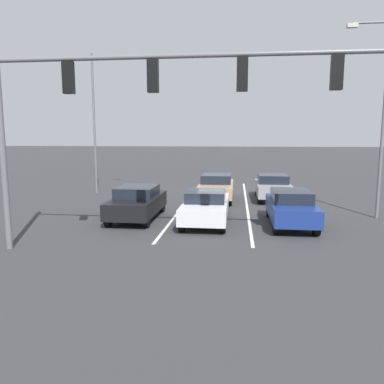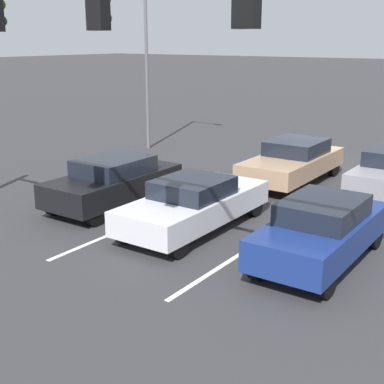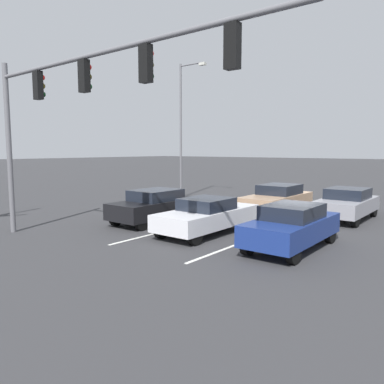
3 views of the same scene
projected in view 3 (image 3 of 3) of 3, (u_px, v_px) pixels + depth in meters
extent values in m
plane|color=#333335|center=(293.00, 209.00, 20.45)|extent=(240.00, 240.00, 0.00)
cube|color=silver|center=(304.00, 219.00, 17.35)|extent=(0.12, 17.29, 0.01)
cube|color=silver|center=(241.00, 212.00, 19.43)|extent=(0.12, 17.29, 0.01)
cube|color=black|center=(155.00, 208.00, 16.68)|extent=(1.85, 4.34, 0.69)
cube|color=black|center=(156.00, 195.00, 16.64)|extent=(1.63, 2.12, 0.47)
cube|color=red|center=(196.00, 200.00, 17.92)|extent=(0.24, 0.06, 0.12)
cube|color=red|center=(176.00, 198.00, 18.72)|extent=(0.24, 0.06, 0.12)
cylinder|color=black|center=(142.00, 223.00, 14.97)|extent=(0.22, 0.60, 0.60)
cylinder|color=black|center=(116.00, 219.00, 15.95)|extent=(0.22, 0.60, 0.60)
cylinder|color=black|center=(192.00, 213.00, 17.49)|extent=(0.22, 0.60, 0.60)
cylinder|color=black|center=(167.00, 209.00, 18.47)|extent=(0.22, 0.60, 0.60)
cube|color=silver|center=(208.00, 217.00, 14.55)|extent=(1.84, 4.75, 0.62)
cube|color=black|center=(207.00, 204.00, 14.41)|extent=(1.62, 1.85, 0.45)
cube|color=red|center=(252.00, 208.00, 15.95)|extent=(0.24, 0.06, 0.12)
cube|color=red|center=(227.00, 205.00, 16.75)|extent=(0.24, 0.06, 0.12)
cylinder|color=black|center=(195.00, 236.00, 12.68)|extent=(0.22, 0.61, 0.61)
cylinder|color=black|center=(161.00, 230.00, 13.65)|extent=(0.22, 0.61, 0.61)
cylinder|color=black|center=(249.00, 221.00, 15.51)|extent=(0.22, 0.61, 0.61)
cylinder|color=black|center=(218.00, 216.00, 16.49)|extent=(0.22, 0.61, 0.61)
cube|color=navy|center=(292.00, 229.00, 12.19)|extent=(1.74, 4.27, 0.67)
cube|color=black|center=(293.00, 211.00, 12.14)|extent=(1.53, 2.02, 0.46)
cube|color=red|center=(332.00, 217.00, 13.43)|extent=(0.24, 0.06, 0.12)
cube|color=red|center=(300.00, 213.00, 14.18)|extent=(0.24, 0.06, 0.12)
cylinder|color=black|center=(294.00, 253.00, 10.57)|extent=(0.22, 0.66, 0.66)
cylinder|color=black|center=(248.00, 245.00, 11.48)|extent=(0.22, 0.66, 0.66)
cylinder|color=black|center=(330.00, 234.00, 12.99)|extent=(0.22, 0.66, 0.66)
cylinder|color=black|center=(290.00, 228.00, 13.90)|extent=(0.22, 0.66, 0.66)
cube|color=gray|center=(347.00, 205.00, 17.29)|extent=(1.89, 4.31, 0.64)
cube|color=black|center=(348.00, 193.00, 17.31)|extent=(1.67, 1.94, 0.48)
cube|color=red|center=(373.00, 199.00, 18.51)|extent=(0.24, 0.06, 0.12)
cube|color=red|center=(346.00, 196.00, 19.33)|extent=(0.24, 0.06, 0.12)
cylinder|color=black|center=(355.00, 219.00, 15.60)|extent=(0.22, 0.68, 0.68)
cylinder|color=black|center=(317.00, 215.00, 16.61)|extent=(0.22, 0.68, 0.68)
cylinder|color=black|center=(374.00, 210.00, 18.04)|extent=(0.22, 0.68, 0.68)
cylinder|color=black|center=(339.00, 207.00, 19.05)|extent=(0.22, 0.68, 0.68)
cube|color=tan|center=(277.00, 201.00, 18.93)|extent=(1.92, 4.78, 0.62)
cube|color=black|center=(280.00, 189.00, 19.11)|extent=(1.69, 2.07, 0.49)
cube|color=red|center=(307.00, 194.00, 20.32)|extent=(0.24, 0.06, 0.12)
cube|color=red|center=(284.00, 192.00, 21.16)|extent=(0.24, 0.06, 0.12)
cylinder|color=black|center=(276.00, 213.00, 17.07)|extent=(0.22, 0.71, 0.71)
cylinder|color=black|center=(244.00, 209.00, 18.09)|extent=(0.22, 0.71, 0.71)
cylinder|color=black|center=(306.00, 204.00, 19.84)|extent=(0.22, 0.71, 0.71)
cylinder|color=black|center=(277.00, 201.00, 20.86)|extent=(0.22, 0.71, 0.71)
cylinder|color=slate|center=(9.00, 150.00, 14.41)|extent=(0.20, 0.20, 6.47)
cylinder|color=slate|center=(107.00, 51.00, 10.39)|extent=(12.01, 0.14, 0.14)
cube|color=black|center=(232.00, 46.00, 7.92)|extent=(0.32, 0.22, 0.95)
sphere|color=red|center=(237.00, 34.00, 8.01)|extent=(0.20, 0.20, 0.20)
sphere|color=#4C420C|center=(236.00, 48.00, 8.04)|extent=(0.20, 0.20, 0.20)
sphere|color=#0A3814|center=(236.00, 62.00, 8.08)|extent=(0.20, 0.20, 0.20)
cube|color=black|center=(146.00, 64.00, 9.53)|extent=(0.32, 0.22, 0.95)
sphere|color=red|center=(150.00, 53.00, 9.62)|extent=(0.20, 0.20, 0.20)
sphere|color=#4C420C|center=(150.00, 65.00, 9.65)|extent=(0.20, 0.20, 0.20)
sphere|color=#0A3814|center=(150.00, 76.00, 9.68)|extent=(0.20, 0.20, 0.20)
cube|color=black|center=(84.00, 76.00, 11.13)|extent=(0.32, 0.22, 0.95)
sphere|color=red|center=(88.00, 67.00, 11.23)|extent=(0.20, 0.20, 0.20)
sphere|color=#4C420C|center=(89.00, 77.00, 11.26)|extent=(0.20, 0.20, 0.20)
sphere|color=#0A3814|center=(89.00, 87.00, 11.29)|extent=(0.20, 0.20, 0.20)
cube|color=black|center=(38.00, 85.00, 12.74)|extent=(0.32, 0.22, 0.95)
sphere|color=red|center=(42.00, 77.00, 12.83)|extent=(0.20, 0.20, 0.20)
sphere|color=#4C420C|center=(42.00, 86.00, 12.87)|extent=(0.20, 0.20, 0.20)
sphere|color=#0A3814|center=(43.00, 94.00, 12.90)|extent=(0.20, 0.20, 0.20)
cylinder|color=slate|center=(181.00, 132.00, 24.93)|extent=(0.14, 0.14, 8.81)
cylinder|color=slate|center=(191.00, 64.00, 23.89)|extent=(1.80, 0.09, 0.09)
cube|color=beige|center=(203.00, 64.00, 23.35)|extent=(0.44, 0.24, 0.16)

